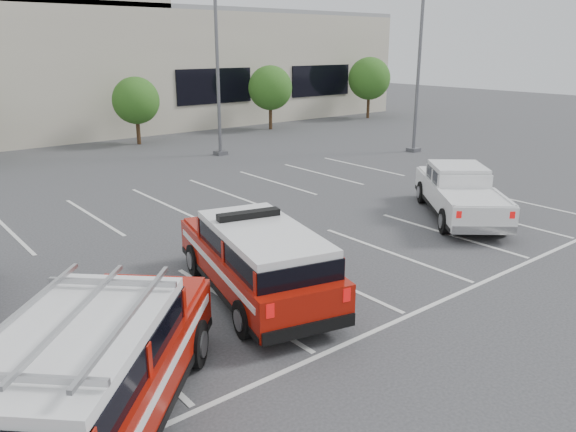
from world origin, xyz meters
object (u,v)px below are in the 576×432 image
Objects in this scene: light_pole_mid at (217,56)px; ladder_suv at (96,379)px; convention_building at (1,61)px; fire_chief_suv at (257,265)px; tree_right at (271,89)px; white_pickup at (459,197)px; tree_mid_right at (137,102)px; tree_far_right at (370,80)px; light_pole_right at (419,56)px.

ladder_suv is (-13.79, -18.31, -4.29)m from light_pole_mid.
convention_building reaches higher than fire_chief_suv.
white_pickup is at bearing -110.34° from tree_right.
tree_mid_right is at bearing 85.97° from fire_chief_suv.
ladder_suv is at bearing -116.01° from tree_mid_right.
convention_building reaches higher than ladder_suv.
tree_far_right is 19.19m from light_pole_mid.
ladder_suv is (-21.89, -24.35, -1.88)m from tree_right.
ladder_suv is (-4.76, -2.40, 0.08)m from fire_chief_suv.
fire_chief_suv is 5.33m from ladder_suv.
tree_mid_right is 27.15m from ladder_suv.
tree_right reaches higher than fire_chief_suv.
light_pole_right is (0.91, -12.05, 2.41)m from tree_right.
light_pole_right is at bearing -127.04° from tree_far_right.
tree_right is 12.32m from light_pole_right.
tree_far_right reaches higher than white_pickup.
light_pole_right is (9.00, -6.00, 0.00)m from light_pole_mid.
tree_right is at bearing 66.00° from fire_chief_suv.
white_pickup is 14.45m from ladder_suv.
light_pole_mid reaches higher than tree_far_right.
light_pole_mid is at bearing 97.00° from ladder_suv.
convention_building reaches higher than light_pole_mid.
convention_building is 10.63× the size of ladder_suv.
convention_building is 5.86× the size of light_pole_mid.
convention_building is 15.04× the size of tree_mid_right.
convention_building is at bearing 122.46° from ladder_suv.
tree_right is 22.58m from white_pickup.
light_pole_mid reaches higher than tree_mid_right.
tree_right is at bearing 0.00° from tree_mid_right.
ladder_suv is (-22.79, -12.31, -4.29)m from light_pole_right.
fire_chief_suv is (-7.13, -21.96, -1.69)m from tree_mid_right.
convention_building is 31.96m from white_pickup.
light_pole_mid reaches higher than ladder_suv.
tree_mid_right is 21.27m from white_pickup.
tree_right is at bearing -180.00° from tree_far_right.
ladder_suv is (-6.98, -34.17, -3.82)m from convention_building.
white_pickup is (2.18, -21.08, -1.80)m from tree_mid_right.
convention_building is 26.83m from tree_far_right.
fire_chief_suv is (-17.13, -21.96, -1.95)m from tree_right.
light_pole_right is at bearing -54.11° from convention_building.
fire_chief_suv is (-9.04, -15.91, -4.37)m from light_pole_mid.
white_pickup is at bearing -84.09° from tree_mid_right.
convention_building reaches higher than white_pickup.
tree_right is at bearing 110.31° from white_pickup.
convention_building is at bearing 113.26° from light_pole_mid.
tree_right is at bearing 36.77° from light_pole_mid.
fire_chief_suv is 1.07× the size of white_pickup.
tree_far_right reaches higher than tree_mid_right.
convention_building is at bearing 99.97° from fire_chief_suv.
convention_building is 11.20m from tree_mid_right.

